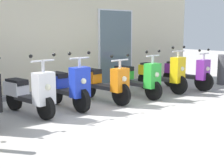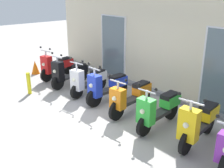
{
  "view_description": "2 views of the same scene",
  "coord_description": "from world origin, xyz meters",
  "px_view_note": "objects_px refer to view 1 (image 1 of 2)",
  "views": [
    {
      "loc": [
        -3.87,
        -4.75,
        1.66
      ],
      "look_at": [
        0.36,
        0.68,
        0.5
      ],
      "focal_mm": 50.5,
      "sensor_mm": 36.0,
      "label": 1
    },
    {
      "loc": [
        5.1,
        -3.52,
        3.19
      ],
      "look_at": [
        0.11,
        0.78,
        0.81
      ],
      "focal_mm": 42.58,
      "sensor_mm": 36.0,
      "label": 2
    }
  ],
  "objects_px": {
    "scooter_blue": "(68,86)",
    "scooter_purple": "(188,72)",
    "scooter_white": "(29,92)",
    "scooter_orange": "(104,82)",
    "scooter_yellow": "(163,73)",
    "scooter_green": "(137,78)"
  },
  "relations": [
    {
      "from": "scooter_blue",
      "to": "scooter_purple",
      "type": "distance_m",
      "value": 3.89
    },
    {
      "from": "scooter_white",
      "to": "scooter_purple",
      "type": "xyz_separation_m",
      "value": [
        4.78,
        -0.09,
        0.02
      ]
    },
    {
      "from": "scooter_orange",
      "to": "scooter_purple",
      "type": "bearing_deg",
      "value": -2.63
    },
    {
      "from": "scooter_orange",
      "to": "scooter_purple",
      "type": "xyz_separation_m",
      "value": [
        2.91,
        -0.13,
        0.0
      ]
    },
    {
      "from": "scooter_orange",
      "to": "scooter_purple",
      "type": "relative_size",
      "value": 1.05
    },
    {
      "from": "scooter_yellow",
      "to": "scooter_blue",
      "type": "bearing_deg",
      "value": -179.51
    },
    {
      "from": "scooter_green",
      "to": "scooter_yellow",
      "type": "bearing_deg",
      "value": 3.77
    },
    {
      "from": "scooter_white",
      "to": "scooter_green",
      "type": "height_order",
      "value": "scooter_white"
    },
    {
      "from": "scooter_white",
      "to": "scooter_green",
      "type": "relative_size",
      "value": 0.96
    },
    {
      "from": "scooter_orange",
      "to": "scooter_green",
      "type": "distance_m",
      "value": 1.0
    },
    {
      "from": "scooter_purple",
      "to": "scooter_yellow",
      "type": "bearing_deg",
      "value": 170.83
    },
    {
      "from": "scooter_blue",
      "to": "scooter_purple",
      "type": "relative_size",
      "value": 0.99
    },
    {
      "from": "scooter_purple",
      "to": "scooter_blue",
      "type": "bearing_deg",
      "value": 178.28
    },
    {
      "from": "scooter_blue",
      "to": "scooter_purple",
      "type": "bearing_deg",
      "value": -1.72
    },
    {
      "from": "scooter_green",
      "to": "scooter_purple",
      "type": "relative_size",
      "value": 1.02
    },
    {
      "from": "scooter_orange",
      "to": "scooter_green",
      "type": "bearing_deg",
      "value": -3.38
    },
    {
      "from": "scooter_white",
      "to": "scooter_blue",
      "type": "bearing_deg",
      "value": 1.64
    },
    {
      "from": "scooter_blue",
      "to": "scooter_orange",
      "type": "height_order",
      "value": "scooter_blue"
    },
    {
      "from": "scooter_orange",
      "to": "scooter_yellow",
      "type": "height_order",
      "value": "scooter_yellow"
    },
    {
      "from": "scooter_orange",
      "to": "scooter_yellow",
      "type": "bearing_deg",
      "value": 0.25
    },
    {
      "from": "scooter_white",
      "to": "scooter_orange",
      "type": "xyz_separation_m",
      "value": [
        1.87,
        0.04,
        0.02
      ]
    },
    {
      "from": "scooter_white",
      "to": "scooter_purple",
      "type": "relative_size",
      "value": 0.98
    }
  ]
}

